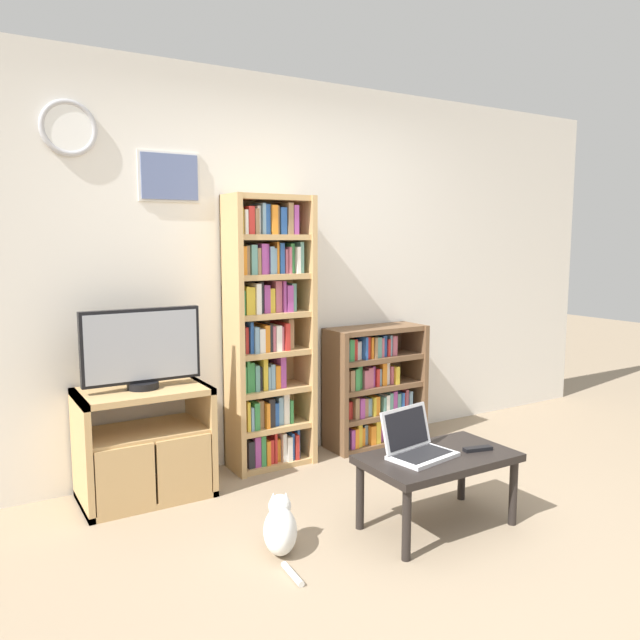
% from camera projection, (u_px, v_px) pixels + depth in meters
% --- Properties ---
extents(ground_plane, '(18.00, 18.00, 0.00)m').
position_uv_depth(ground_plane, '(442.00, 572.00, 2.86)').
color(ground_plane, gray).
extents(wall_back, '(6.39, 0.09, 2.60)m').
position_uv_depth(wall_back, '(262.00, 271.00, 4.25)').
color(wall_back, silver).
rests_on(wall_back, ground_plane).
extents(tv_stand, '(0.74, 0.46, 0.66)m').
position_uv_depth(tv_stand, '(145.00, 443.00, 3.65)').
color(tv_stand, tan).
rests_on(tv_stand, ground_plane).
extents(television, '(0.68, 0.18, 0.47)m').
position_uv_depth(television, '(142.00, 349.00, 3.58)').
color(television, black).
rests_on(television, tv_stand).
extents(bookshelf_tall, '(0.56, 0.29, 1.80)m').
position_uv_depth(bookshelf_tall, '(266.00, 333.00, 4.12)').
color(bookshelf_tall, tan).
rests_on(bookshelf_tall, ground_plane).
extents(bookshelf_short, '(0.76, 0.31, 0.88)m').
position_uv_depth(bookshelf_short, '(371.00, 389.00, 4.61)').
color(bookshelf_short, brown).
rests_on(bookshelf_short, ground_plane).
extents(coffee_table, '(0.81, 0.47, 0.40)m').
position_uv_depth(coffee_table, '(438.00, 464.00, 3.28)').
color(coffee_table, black).
rests_on(coffee_table, ground_plane).
extents(laptop, '(0.38, 0.32, 0.24)m').
position_uv_depth(laptop, '(416.00, 444.00, 3.25)').
color(laptop, silver).
rests_on(laptop, coffee_table).
extents(remote_near_laptop, '(0.17, 0.08, 0.02)m').
position_uv_depth(remote_near_laptop, '(478.00, 449.00, 3.33)').
color(remote_near_laptop, black).
rests_on(remote_near_laptop, coffee_table).
extents(cat, '(0.27, 0.49, 0.27)m').
position_uv_depth(cat, '(280.00, 528.00, 3.04)').
color(cat, white).
rests_on(cat, ground_plane).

